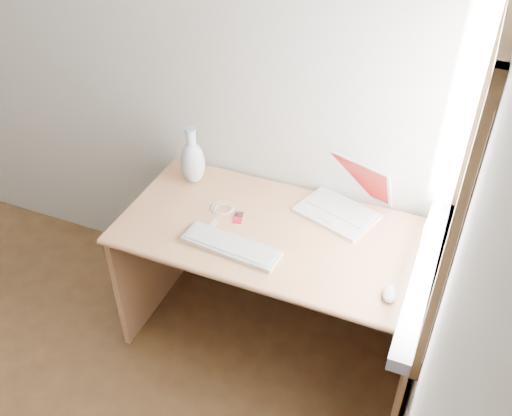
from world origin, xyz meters
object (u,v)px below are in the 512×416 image
at_px(desk, 281,254).
at_px(laptop, 340,200).
at_px(external_keyboard, 231,246).
at_px(vase, 193,161).

xyz_separation_m(desk, laptop, (0.22, 0.18, 0.26)).
height_order(desk, external_keyboard, external_keyboard).
bearing_deg(vase, laptop, 5.16).
distance_m(desk, vase, 0.62).
xyz_separation_m(laptop, external_keyboard, (-0.35, -0.44, -0.04)).
height_order(desk, vase, vase).
height_order(laptop, vase, vase).
distance_m(external_keyboard, vase, 0.54).
bearing_deg(desk, vase, 167.59).
relative_size(desk, laptop, 3.48).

